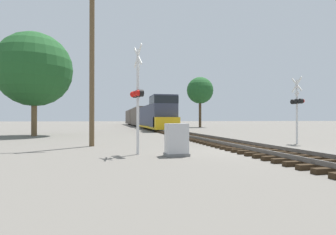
{
  "coord_description": "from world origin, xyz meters",
  "views": [
    {
      "loc": [
        -6.77,
        -11.16,
        1.5
      ],
      "look_at": [
        -1.72,
        10.62,
        1.66
      ],
      "focal_mm": 28.0,
      "sensor_mm": 36.0,
      "label": 1
    }
  ],
  "objects_px": {
    "crossing_signal_near": "(137,95)",
    "freight_train": "(141,117)",
    "utility_pole": "(92,58)",
    "crossing_signal_far": "(297,104)",
    "tree_far_right": "(34,70)",
    "relay_cabinet": "(177,140)",
    "tree_mid_background": "(200,91)"
  },
  "relations": [
    {
      "from": "crossing_signal_near",
      "to": "freight_train",
      "type": "bearing_deg",
      "value": 158.55
    },
    {
      "from": "crossing_signal_far",
      "to": "relay_cabinet",
      "type": "distance_m",
      "value": 9.38
    },
    {
      "from": "crossing_signal_near",
      "to": "tree_far_right",
      "type": "xyz_separation_m",
      "value": [
        -7.7,
        14.55,
        3.45
      ]
    },
    {
      "from": "crossing_signal_far",
      "to": "tree_mid_background",
      "type": "xyz_separation_m",
      "value": [
        5.91,
        33.42,
        4.56
      ]
    },
    {
      "from": "relay_cabinet",
      "to": "utility_pole",
      "type": "xyz_separation_m",
      "value": [
        -3.62,
        4.82,
        4.3
      ]
    },
    {
      "from": "relay_cabinet",
      "to": "utility_pole",
      "type": "distance_m",
      "value": 7.4
    },
    {
      "from": "freight_train",
      "to": "crossing_signal_far",
      "type": "bearing_deg",
      "value": -83.63
    },
    {
      "from": "relay_cabinet",
      "to": "tree_far_right",
      "type": "relative_size",
      "value": 0.14
    },
    {
      "from": "crossing_signal_far",
      "to": "tree_far_right",
      "type": "xyz_separation_m",
      "value": [
        -17.78,
        11.98,
        3.57
      ]
    },
    {
      "from": "relay_cabinet",
      "to": "tree_far_right",
      "type": "distance_m",
      "value": 18.72
    },
    {
      "from": "freight_train",
      "to": "crossing_signal_far",
      "type": "relative_size",
      "value": 12.57
    },
    {
      "from": "freight_train",
      "to": "tree_far_right",
      "type": "relative_size",
      "value": 5.5
    },
    {
      "from": "utility_pole",
      "to": "tree_mid_background",
      "type": "relative_size",
      "value": 1.0
    },
    {
      "from": "crossing_signal_near",
      "to": "crossing_signal_far",
      "type": "bearing_deg",
      "value": 90.11
    },
    {
      "from": "tree_far_right",
      "to": "tree_mid_background",
      "type": "relative_size",
      "value": 0.98
    },
    {
      "from": "tree_far_right",
      "to": "freight_train",
      "type": "bearing_deg",
      "value": 65.33
    },
    {
      "from": "crossing_signal_near",
      "to": "tree_mid_background",
      "type": "bearing_deg",
      "value": 141.85
    },
    {
      "from": "crossing_signal_near",
      "to": "relay_cabinet",
      "type": "bearing_deg",
      "value": 47.18
    },
    {
      "from": "freight_train",
      "to": "tree_mid_background",
      "type": "bearing_deg",
      "value": -35.1
    },
    {
      "from": "crossing_signal_near",
      "to": "tree_mid_background",
      "type": "relative_size",
      "value": 0.49
    },
    {
      "from": "relay_cabinet",
      "to": "tree_mid_background",
      "type": "relative_size",
      "value": 0.14
    },
    {
      "from": "freight_train",
      "to": "tree_mid_background",
      "type": "xyz_separation_m",
      "value": [
        10.47,
        -7.36,
        4.97
      ]
    },
    {
      "from": "freight_train",
      "to": "utility_pole",
      "type": "xyz_separation_m",
      "value": [
        -7.62,
        -39.36,
        2.92
      ]
    },
    {
      "from": "crossing_signal_near",
      "to": "utility_pole",
      "type": "relative_size",
      "value": 0.49
    },
    {
      "from": "tree_far_right",
      "to": "utility_pole",
      "type": "bearing_deg",
      "value": -62.03
    },
    {
      "from": "freight_train",
      "to": "crossing_signal_near",
      "type": "height_order",
      "value": "crossing_signal_near"
    },
    {
      "from": "tree_mid_background",
      "to": "relay_cabinet",
      "type": "bearing_deg",
      "value": -111.45
    },
    {
      "from": "crossing_signal_near",
      "to": "utility_pole",
      "type": "xyz_separation_m",
      "value": [
        -2.09,
        3.99,
        2.39
      ]
    },
    {
      "from": "crossing_signal_near",
      "to": "relay_cabinet",
      "type": "distance_m",
      "value": 2.58
    },
    {
      "from": "crossing_signal_near",
      "to": "tree_mid_background",
      "type": "xyz_separation_m",
      "value": [
        15.99,
        35.99,
        4.45
      ]
    },
    {
      "from": "tree_far_right",
      "to": "crossing_signal_far",
      "type": "bearing_deg",
      "value": -33.97
    },
    {
      "from": "freight_train",
      "to": "relay_cabinet",
      "type": "xyz_separation_m",
      "value": [
        -4.0,
        -44.18,
        -1.38
      ]
    }
  ]
}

